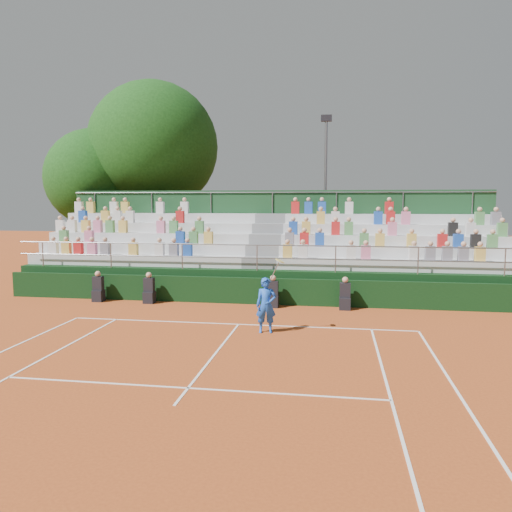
% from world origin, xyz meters
% --- Properties ---
extents(ground, '(90.00, 90.00, 0.00)m').
position_xyz_m(ground, '(0.00, 0.00, 0.00)').
color(ground, '#AD491C').
rests_on(ground, ground).
extents(courtside_wall, '(20.00, 0.15, 1.00)m').
position_xyz_m(courtside_wall, '(0.00, 3.20, 0.50)').
color(courtside_wall, black).
rests_on(courtside_wall, ground).
extents(line_officials, '(9.85, 0.40, 1.19)m').
position_xyz_m(line_officials, '(-1.50, 2.75, 0.48)').
color(line_officials, black).
rests_on(line_officials, ground).
extents(grandstand, '(20.00, 5.20, 4.40)m').
position_xyz_m(grandstand, '(-0.01, 6.43, 1.08)').
color(grandstand, black).
rests_on(grandstand, ground).
extents(tennis_player, '(0.86, 0.49, 2.22)m').
position_xyz_m(tennis_player, '(0.99, -0.82, 0.83)').
color(tennis_player, blue).
rests_on(tennis_player, ground).
extents(tree_west, '(5.48, 5.48, 7.93)m').
position_xyz_m(tree_west, '(-10.50, 11.49, 5.17)').
color(tree_west, '#382214').
rests_on(tree_west, ground).
extents(tree_east, '(7.27, 7.27, 10.59)m').
position_xyz_m(tree_east, '(-7.28, 12.26, 6.94)').
color(tree_east, '#382214').
rests_on(tree_east, ground).
extents(floodlight_mast, '(0.60, 0.25, 8.61)m').
position_xyz_m(floodlight_mast, '(2.38, 13.22, 4.99)').
color(floodlight_mast, gray).
rests_on(floodlight_mast, ground).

